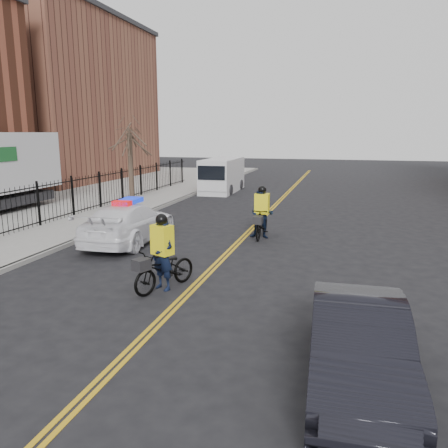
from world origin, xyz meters
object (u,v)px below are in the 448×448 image
at_px(cyclist_near, 163,263).
at_px(cyclist_far, 262,218).
at_px(cargo_van, 222,176).
at_px(police_cruiser, 129,223).
at_px(dark_sedan, 358,345).

distance_m(cyclist_near, cyclist_far, 6.64).
bearing_deg(cargo_van, police_cruiser, -88.73).
relative_size(cyclist_near, cyclist_far, 1.06).
bearing_deg(police_cruiser, cargo_van, -89.59).
height_order(cargo_van, cyclist_far, cargo_van).
bearing_deg(cyclist_near, police_cruiser, 149.97).
relative_size(dark_sedan, cyclist_far, 2.07).
bearing_deg(cyclist_near, dark_sedan, -10.99).
xyz_separation_m(cargo_van, cyclist_far, (5.34, -13.06, -0.31)).
bearing_deg(cargo_van, cyclist_far, -68.61).
bearing_deg(cyclist_far, police_cruiser, -156.56).
bearing_deg(cyclist_far, dark_sedan, -70.01).
height_order(police_cruiser, cyclist_near, cyclist_near).
height_order(police_cruiser, cyclist_far, cyclist_far).
bearing_deg(cyclist_near, cargo_van, 124.62).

